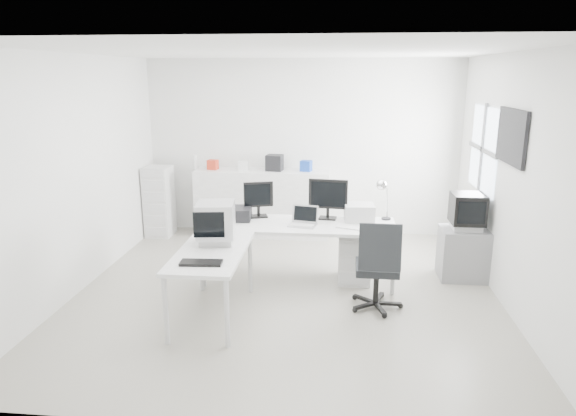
# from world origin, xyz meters

# --- Properties ---
(floor) EXTENTS (5.00, 5.00, 0.01)m
(floor) POSITION_xyz_m (0.00, 0.00, 0.00)
(floor) COLOR beige
(floor) RESTS_ON ground
(ceiling) EXTENTS (5.00, 5.00, 0.01)m
(ceiling) POSITION_xyz_m (0.00, 0.00, 2.80)
(ceiling) COLOR white
(ceiling) RESTS_ON back_wall
(back_wall) EXTENTS (5.00, 0.02, 2.80)m
(back_wall) POSITION_xyz_m (0.00, 2.50, 1.40)
(back_wall) COLOR silver
(back_wall) RESTS_ON floor
(left_wall) EXTENTS (0.02, 5.00, 2.80)m
(left_wall) POSITION_xyz_m (-2.50, 0.00, 1.40)
(left_wall) COLOR silver
(left_wall) RESTS_ON floor
(right_wall) EXTENTS (0.02, 5.00, 2.80)m
(right_wall) POSITION_xyz_m (2.50, 0.00, 1.40)
(right_wall) COLOR silver
(right_wall) RESTS_ON floor
(window) EXTENTS (0.02, 1.20, 1.10)m
(window) POSITION_xyz_m (2.48, 1.20, 1.60)
(window) COLOR white
(window) RESTS_ON right_wall
(wall_picture) EXTENTS (0.04, 0.90, 0.60)m
(wall_picture) POSITION_xyz_m (2.47, 0.10, 1.90)
(wall_picture) COLOR black
(wall_picture) RESTS_ON right_wall
(main_desk) EXTENTS (2.40, 0.80, 0.75)m
(main_desk) POSITION_xyz_m (0.12, 0.40, 0.38)
(main_desk) COLOR white
(main_desk) RESTS_ON floor
(side_desk) EXTENTS (0.70, 1.40, 0.75)m
(side_desk) POSITION_xyz_m (-0.73, -0.70, 0.38)
(side_desk) COLOR white
(side_desk) RESTS_ON floor
(drawer_pedestal) EXTENTS (0.40, 0.50, 0.60)m
(drawer_pedestal) POSITION_xyz_m (0.82, 0.45, 0.30)
(drawer_pedestal) COLOR white
(drawer_pedestal) RESTS_ON floor
(inkjet_printer) EXTENTS (0.47, 0.38, 0.16)m
(inkjet_printer) POSITION_xyz_m (-0.73, 0.50, 0.83)
(inkjet_printer) COLOR black
(inkjet_printer) RESTS_ON main_desk
(lcd_monitor_small) EXTENTS (0.43, 0.32, 0.48)m
(lcd_monitor_small) POSITION_xyz_m (-0.43, 0.65, 0.99)
(lcd_monitor_small) COLOR black
(lcd_monitor_small) RESTS_ON main_desk
(lcd_monitor_large) EXTENTS (0.52, 0.26, 0.52)m
(lcd_monitor_large) POSITION_xyz_m (0.47, 0.65, 1.01)
(lcd_monitor_large) COLOR black
(lcd_monitor_large) RESTS_ON main_desk
(laptop) EXTENTS (0.40, 0.41, 0.23)m
(laptop) POSITION_xyz_m (0.17, 0.30, 0.86)
(laptop) COLOR #B7B7BA
(laptop) RESTS_ON main_desk
(white_keyboard) EXTENTS (0.39, 0.23, 0.02)m
(white_keyboard) POSITION_xyz_m (0.77, 0.25, 0.76)
(white_keyboard) COLOR white
(white_keyboard) RESTS_ON main_desk
(white_mouse) EXTENTS (0.06, 0.06, 0.06)m
(white_mouse) POSITION_xyz_m (1.07, 0.30, 0.78)
(white_mouse) COLOR white
(white_mouse) RESTS_ON main_desk
(laser_printer) EXTENTS (0.39, 0.34, 0.21)m
(laser_printer) POSITION_xyz_m (0.87, 0.62, 0.86)
(laser_printer) COLOR #BDBDBD
(laser_printer) RESTS_ON main_desk
(desk_lamp) EXTENTS (0.19, 0.19, 0.47)m
(desk_lamp) POSITION_xyz_m (1.22, 0.70, 0.98)
(desk_lamp) COLOR silver
(desk_lamp) RESTS_ON main_desk
(crt_monitor) EXTENTS (0.42, 0.42, 0.43)m
(crt_monitor) POSITION_xyz_m (-0.73, -0.45, 0.97)
(crt_monitor) COLOR #B7B7BA
(crt_monitor) RESTS_ON side_desk
(black_keyboard) EXTENTS (0.42, 0.19, 0.03)m
(black_keyboard) POSITION_xyz_m (-0.73, -1.10, 0.76)
(black_keyboard) COLOR black
(black_keyboard) RESTS_ON side_desk
(office_chair) EXTENTS (0.62, 0.62, 1.05)m
(office_chair) POSITION_xyz_m (1.05, -0.32, 0.53)
(office_chair) COLOR #222527
(office_chair) RESTS_ON floor
(tv_cabinet) EXTENTS (0.60, 0.49, 0.66)m
(tv_cabinet) POSITION_xyz_m (2.22, 0.67, 0.33)
(tv_cabinet) COLOR slate
(tv_cabinet) RESTS_ON floor
(crt_tv) EXTENTS (0.50, 0.48, 0.45)m
(crt_tv) POSITION_xyz_m (2.22, 0.67, 0.88)
(crt_tv) COLOR black
(crt_tv) RESTS_ON tv_cabinet
(sideboard) EXTENTS (2.14, 0.54, 1.07)m
(sideboard) POSITION_xyz_m (-0.62, 2.24, 0.54)
(sideboard) COLOR white
(sideboard) RESTS_ON floor
(clutter_box_a) EXTENTS (0.17, 0.16, 0.15)m
(clutter_box_a) POSITION_xyz_m (-1.42, 2.24, 1.15)
(clutter_box_a) COLOR red
(clutter_box_a) RESTS_ON sideboard
(clutter_box_b) EXTENTS (0.15, 0.13, 0.14)m
(clutter_box_b) POSITION_xyz_m (-0.92, 2.24, 1.14)
(clutter_box_b) COLOR white
(clutter_box_b) RESTS_ON sideboard
(clutter_box_c) EXTENTS (0.28, 0.26, 0.25)m
(clutter_box_c) POSITION_xyz_m (-0.42, 2.24, 1.20)
(clutter_box_c) COLOR black
(clutter_box_c) RESTS_ON sideboard
(clutter_box_d) EXTENTS (0.20, 0.18, 0.17)m
(clutter_box_d) POSITION_xyz_m (0.08, 2.24, 1.16)
(clutter_box_d) COLOR #173EA2
(clutter_box_d) RESTS_ON sideboard
(clutter_bottle) EXTENTS (0.07, 0.07, 0.22)m
(clutter_bottle) POSITION_xyz_m (-1.72, 2.28, 1.18)
(clutter_bottle) COLOR white
(clutter_bottle) RESTS_ON sideboard
(filing_cabinet) EXTENTS (0.39, 0.47, 1.13)m
(filing_cabinet) POSITION_xyz_m (-2.28, 2.07, 0.56)
(filing_cabinet) COLOR white
(filing_cabinet) RESTS_ON floor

